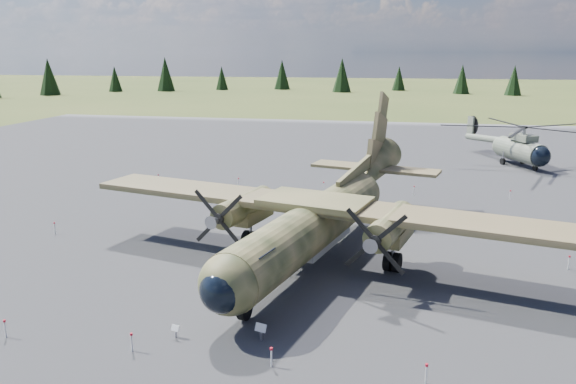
# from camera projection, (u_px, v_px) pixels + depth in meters

# --- Properties ---
(ground) EXTENTS (500.00, 500.00, 0.00)m
(ground) POSITION_uv_depth(u_px,v_px,m) (289.00, 250.00, 35.64)
(ground) COLOR brown
(ground) RESTS_ON ground
(apron) EXTENTS (120.00, 120.00, 0.04)m
(apron) POSITION_uv_depth(u_px,v_px,m) (313.00, 209.00, 45.15)
(apron) COLOR slate
(apron) RESTS_ON ground
(transport_plane) EXTENTS (29.74, 26.64, 9.86)m
(transport_plane) POSITION_uv_depth(u_px,v_px,m) (322.00, 212.00, 33.96)
(transport_plane) COLOR #353D21
(transport_plane) RESTS_ON ground
(helicopter_near) EXTENTS (23.31, 23.31, 4.48)m
(helicopter_near) POSITION_uv_depth(u_px,v_px,m) (521.00, 137.00, 61.31)
(helicopter_near) COLOR #68695B
(helicopter_near) RESTS_ON ground
(info_placard_left) EXTENTS (0.42, 0.26, 0.61)m
(info_placard_left) POSITION_uv_depth(u_px,v_px,m) (176.00, 329.00, 24.60)
(info_placard_left) COLOR gray
(info_placard_left) RESTS_ON ground
(info_placard_right) EXTENTS (0.55, 0.35, 0.81)m
(info_placard_right) POSITION_uv_depth(u_px,v_px,m) (261.00, 329.00, 24.33)
(info_placard_right) COLOR gray
(info_placard_right) RESTS_ON ground
(barrier_fence) EXTENTS (33.12, 29.62, 0.85)m
(barrier_fence) POSITION_uv_depth(u_px,v_px,m) (281.00, 243.00, 35.53)
(barrier_fence) COLOR silver
(barrier_fence) RESTS_ON ground
(treeline) EXTENTS (317.47, 323.17, 10.90)m
(treeline) POSITION_uv_depth(u_px,v_px,m) (470.00, 173.00, 35.77)
(treeline) COLOR black
(treeline) RESTS_ON ground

